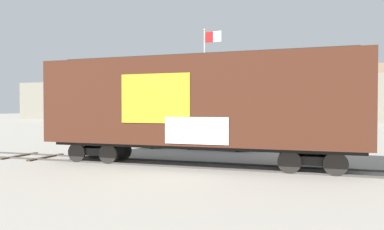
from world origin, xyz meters
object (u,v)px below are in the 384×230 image
freight_car (196,103)px  flagpole (207,71)px  parked_car_blue (216,136)px  parked_car_green (140,133)px

freight_car → flagpole: (-2.15, 10.09, 2.57)m
freight_car → parked_car_blue: (-0.59, 6.29, -1.99)m
freight_car → flagpole: bearing=102.0°
flagpole → parked_car_blue: (1.56, -3.80, -4.55)m
flagpole → parked_car_green: bearing=-135.7°
parked_car_blue → freight_car: bearing=-84.6°
parked_car_green → parked_car_blue: bearing=-1.3°
freight_car → parked_car_green: bearing=132.8°
flagpole → parked_car_blue: 6.14m
flagpole → parked_car_blue: flagpole is taller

